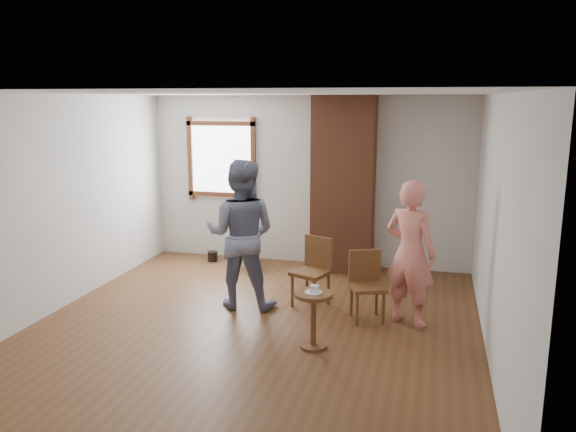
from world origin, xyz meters
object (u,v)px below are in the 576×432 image
Objects in this scene: dining_chair_left at (314,267)px; side_table at (313,311)px; person_pink at (410,253)px; man at (241,234)px; dining_chair_right at (366,282)px; stoneware_crock at (248,252)px.

side_table is (0.26, -1.23, -0.08)m from dining_chair_left.
dining_chair_left is 1.28m from person_pink.
man is at bearing 139.48° from side_table.
dining_chair_right is at bearing -2.18° from dining_chair_left.
dining_chair_right reaches higher than stoneware_crock.
man is at bearing 23.49° from person_pink.
person_pink is (2.04, -0.05, -0.08)m from man.
stoneware_crock is 0.24× the size of man.
person_pink reaches higher than stoneware_crock.
stoneware_crock is 3.07m from person_pink.
side_table is 0.33× the size of man.
stoneware_crock is at bearing -78.65° from man.
side_table is at bearing 134.81° from man.
stoneware_crock is 2.60m from dining_chair_right.
side_table is at bearing -135.44° from dining_chair_right.
dining_chair_right is 1.35× the size of side_table.
man reaches higher than side_table.
man is (0.46, -1.61, 0.69)m from stoneware_crock.
stoneware_crock is 0.27× the size of person_pink.
dining_chair_left is 1.43× the size of side_table.
stoneware_crock is 1.89m from dining_chair_left.
side_table is 0.36× the size of person_pink.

